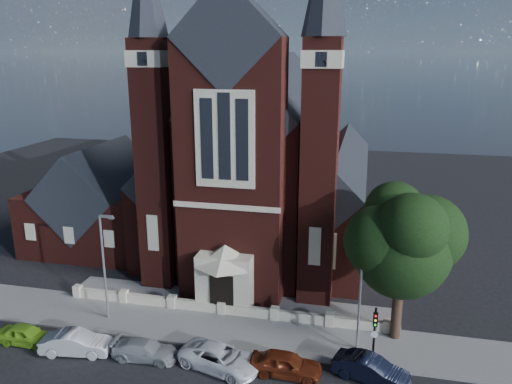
{
  "coord_description": "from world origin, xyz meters",
  "views": [
    {
      "loc": [
        9.89,
        -25.67,
        18.97
      ],
      "look_at": [
        1.36,
        12.0,
        8.12
      ],
      "focal_mm": 35.0,
      "sensor_mm": 36.0,
      "label": 1
    }
  ],
  "objects_px": {
    "street_lamp_right": "(362,287)",
    "car_silver_a": "(76,343)",
    "street_lamp_left": "(105,261)",
    "car_dark_red": "(286,364)",
    "car_white_suv": "(220,358)",
    "parish_hall": "(102,205)",
    "traffic_signal": "(375,329)",
    "car_silver_b": "(145,350)",
    "car_navy": "(371,370)",
    "car_lime_van": "(26,335)",
    "church": "(267,162)",
    "street_tree": "(404,245)"
  },
  "relations": [
    {
      "from": "street_tree",
      "to": "car_lime_van",
      "type": "bearing_deg",
      "value": -166.4
    },
    {
      "from": "parish_hall",
      "to": "car_silver_b",
      "type": "distance_m",
      "value": 22.35
    },
    {
      "from": "parish_hall",
      "to": "car_dark_red",
      "type": "distance_m",
      "value": 28.28
    },
    {
      "from": "car_lime_van",
      "to": "car_silver_b",
      "type": "distance_m",
      "value": 8.52
    },
    {
      "from": "car_dark_red",
      "to": "traffic_signal",
      "type": "bearing_deg",
      "value": -66.98
    },
    {
      "from": "street_tree",
      "to": "car_silver_b",
      "type": "distance_m",
      "value": 17.96
    },
    {
      "from": "traffic_signal",
      "to": "car_lime_van",
      "type": "bearing_deg",
      "value": -173.47
    },
    {
      "from": "car_lime_van",
      "to": "car_navy",
      "type": "xyz_separation_m",
      "value": [
        22.61,
        1.1,
        0.08
      ]
    },
    {
      "from": "car_silver_a",
      "to": "car_navy",
      "type": "distance_m",
      "value": 18.75
    },
    {
      "from": "parish_hall",
      "to": "traffic_signal",
      "type": "distance_m",
      "value": 31.2
    },
    {
      "from": "street_lamp_right",
      "to": "car_white_suv",
      "type": "height_order",
      "value": "street_lamp_right"
    },
    {
      "from": "street_lamp_left",
      "to": "car_silver_a",
      "type": "distance_m",
      "value": 5.87
    },
    {
      "from": "parish_hall",
      "to": "car_white_suv",
      "type": "height_order",
      "value": "parish_hall"
    },
    {
      "from": "car_silver_a",
      "to": "car_white_suv",
      "type": "xyz_separation_m",
      "value": [
        9.6,
        0.54,
        -0.02
      ]
    },
    {
      "from": "street_lamp_right",
      "to": "car_silver_a",
      "type": "height_order",
      "value": "street_lamp_right"
    },
    {
      "from": "car_dark_red",
      "to": "car_navy",
      "type": "xyz_separation_m",
      "value": [
        5.03,
        0.57,
        0.0
      ]
    },
    {
      "from": "church",
      "to": "street_lamp_right",
      "type": "relative_size",
      "value": 4.31
    },
    {
      "from": "street_tree",
      "to": "car_white_suv",
      "type": "xyz_separation_m",
      "value": [
        -10.81,
        -5.6,
        -6.23
      ]
    },
    {
      "from": "street_lamp_right",
      "to": "car_silver_a",
      "type": "relative_size",
      "value": 1.78
    },
    {
      "from": "street_lamp_right",
      "to": "car_silver_a",
      "type": "distance_m",
      "value": 18.85
    },
    {
      "from": "car_silver_b",
      "to": "street_lamp_left",
      "type": "bearing_deg",
      "value": 47.14
    },
    {
      "from": "street_lamp_right",
      "to": "parish_hall",
      "type": "bearing_deg",
      "value": 151.78
    },
    {
      "from": "street_lamp_left",
      "to": "car_navy",
      "type": "distance_m",
      "value": 19.43
    },
    {
      "from": "street_lamp_left",
      "to": "car_silver_b",
      "type": "xyz_separation_m",
      "value": [
        4.7,
        -4.01,
        -3.98
      ]
    },
    {
      "from": "car_silver_a",
      "to": "church",
      "type": "bearing_deg",
      "value": -27.66
    },
    {
      "from": "car_lime_van",
      "to": "car_dark_red",
      "type": "relative_size",
      "value": 0.89
    },
    {
      "from": "street_lamp_right",
      "to": "car_lime_van",
      "type": "distance_m",
      "value": 22.56
    },
    {
      "from": "parish_hall",
      "to": "street_lamp_left",
      "type": "height_order",
      "value": "parish_hall"
    },
    {
      "from": "street_lamp_right",
      "to": "car_silver_b",
      "type": "height_order",
      "value": "street_lamp_right"
    },
    {
      "from": "car_silver_a",
      "to": "car_navy",
      "type": "relative_size",
      "value": 1.0
    },
    {
      "from": "street_lamp_left",
      "to": "car_dark_red",
      "type": "distance_m",
      "value": 14.75
    },
    {
      "from": "car_silver_b",
      "to": "car_navy",
      "type": "relative_size",
      "value": 0.94
    },
    {
      "from": "church",
      "to": "street_lamp_right",
      "type": "distance_m",
      "value": 21.76
    },
    {
      "from": "street_lamp_right",
      "to": "car_white_suv",
      "type": "distance_m",
      "value": 9.96
    },
    {
      "from": "church",
      "to": "car_lime_van",
      "type": "height_order",
      "value": "church"
    },
    {
      "from": "traffic_signal",
      "to": "car_white_suv",
      "type": "distance_m",
      "value": 9.68
    },
    {
      "from": "church",
      "to": "street_tree",
      "type": "relative_size",
      "value": 3.26
    },
    {
      "from": "car_silver_b",
      "to": "traffic_signal",
      "type": "bearing_deg",
      "value": -82.7
    },
    {
      "from": "car_silver_a",
      "to": "car_dark_red",
      "type": "relative_size",
      "value": 1.04
    },
    {
      "from": "traffic_signal",
      "to": "car_white_suv",
      "type": "height_order",
      "value": "traffic_signal"
    },
    {
      "from": "street_tree",
      "to": "car_navy",
      "type": "xyz_separation_m",
      "value": [
        -1.72,
        -4.78,
        -6.21
      ]
    },
    {
      "from": "car_lime_van",
      "to": "traffic_signal",
      "type": "bearing_deg",
      "value": -82.63
    },
    {
      "from": "street_lamp_right",
      "to": "car_lime_van",
      "type": "height_order",
      "value": "street_lamp_right"
    },
    {
      "from": "street_tree",
      "to": "car_silver_b",
      "type": "bearing_deg",
      "value": -160.12
    },
    {
      "from": "car_dark_red",
      "to": "car_navy",
      "type": "distance_m",
      "value": 5.06
    },
    {
      "from": "church",
      "to": "car_navy",
      "type": "height_order",
      "value": "church"
    },
    {
      "from": "parish_hall",
      "to": "car_silver_b",
      "type": "height_order",
      "value": "parish_hall"
    },
    {
      "from": "parish_hall",
      "to": "street_lamp_right",
      "type": "bearing_deg",
      "value": -28.22
    },
    {
      "from": "church",
      "to": "street_lamp_left",
      "type": "height_order",
      "value": "church"
    },
    {
      "from": "traffic_signal",
      "to": "car_navy",
      "type": "height_order",
      "value": "traffic_signal"
    }
  ]
}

